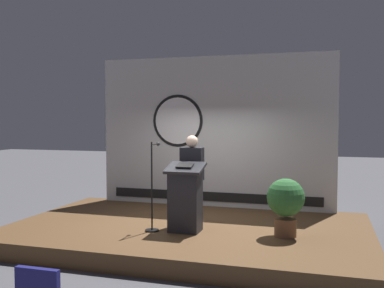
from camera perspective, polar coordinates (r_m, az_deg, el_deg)
name	(u,v)px	position (r m, az deg, el deg)	size (l,w,h in m)	color
ground_plane	(189,241)	(8.31, -0.39, -12.34)	(40.00, 40.00, 0.00)	#4C4C51
stage_platform	(189,233)	(8.28, -0.39, -11.34)	(6.40, 4.00, 0.30)	brown
banner_display	(213,132)	(9.80, 2.69, 1.53)	(5.22, 0.12, 3.30)	silver
podium	(185,198)	(7.67, -0.87, -6.97)	(0.64, 0.50, 1.19)	#26262B
speaker_person	(192,179)	(8.09, 0.00, -4.57)	(0.40, 0.26, 1.64)	black
microphone_stand	(153,200)	(7.76, -5.06, -7.14)	(0.24, 0.46, 1.54)	black
potted_plant	(286,202)	(7.49, 11.92, -7.24)	(0.62, 0.62, 0.96)	brown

